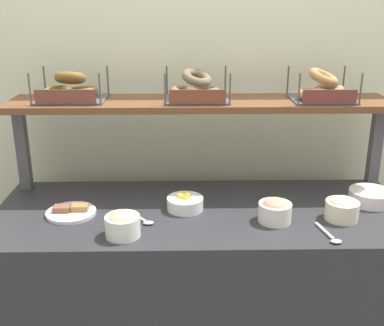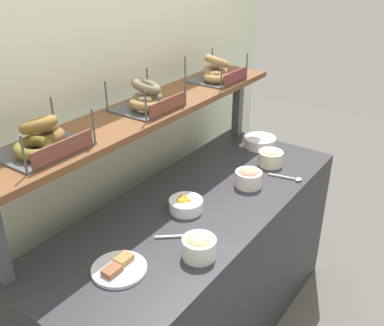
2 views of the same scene
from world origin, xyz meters
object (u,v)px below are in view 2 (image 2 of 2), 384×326
object	(u,v)px
bowl_lox_spread	(248,177)
bagel_basket_everything	(217,72)
bagel_basket_poppy	(147,98)
bowl_fruit_salad	(186,204)
bowl_potato_salad	(271,157)
serving_spoon_near_plate	(183,236)
serving_spoon_by_edge	(291,178)
serving_plate_white	(119,268)
bowl_egg_salad	(199,246)
bagel_basket_cinnamon_raisin	(41,139)
bowl_cream_cheese	(260,141)

from	to	relation	value
bowl_lox_spread	bagel_basket_everything	bearing A→B (deg)	54.87
bagel_basket_poppy	bowl_fruit_salad	bearing A→B (deg)	-102.55
bowl_potato_salad	serving_spoon_near_plate	bearing A→B (deg)	-179.72
serving_spoon_near_plate	serving_spoon_by_edge	world-z (taller)	same
serving_plate_white	bagel_basket_everything	bearing A→B (deg)	14.30
bowl_egg_salad	serving_spoon_by_edge	size ratio (longest dim) A/B	0.78
bowl_fruit_salad	serving_plate_white	distance (m)	0.49
bagel_basket_cinnamon_raisin	bowl_potato_salad	bearing A→B (deg)	-17.86
bagel_basket_poppy	serving_spoon_by_edge	bearing A→B (deg)	-46.56
serving_spoon_by_edge	bagel_basket_poppy	distance (m)	0.87
bowl_potato_salad	serving_spoon_near_plate	world-z (taller)	bowl_potato_salad
bagel_basket_poppy	bowl_potato_salad	bearing A→B (deg)	-31.52
bowl_fruit_salad	bowl_cream_cheese	bearing A→B (deg)	3.31
bowl_lox_spread	serving_spoon_near_plate	distance (m)	0.55
bowl_potato_salad	serving_plate_white	distance (m)	1.14
bowl_potato_salad	serving_spoon_near_plate	size ratio (longest dim) A/B	0.97
bowl_cream_cheese	bagel_basket_poppy	bearing A→B (deg)	165.21
serving_plate_white	bagel_basket_cinnamon_raisin	distance (m)	0.56
serving_spoon_near_plate	bowl_potato_salad	bearing A→B (deg)	0.28
serving_spoon_near_plate	bagel_basket_poppy	bearing A→B (deg)	57.91
bowl_fruit_salad	serving_spoon_by_edge	xyz separation A→B (m)	(0.56, -0.28, -0.02)
bagel_basket_everything	bowl_potato_salad	bearing A→B (deg)	-86.23
serving_plate_white	bagel_basket_cinnamon_raisin	world-z (taller)	bagel_basket_cinnamon_raisin
serving_plate_white	bagel_basket_everything	xyz separation A→B (m)	(1.11, 0.28, 0.47)
bowl_potato_salad	serving_spoon_by_edge	world-z (taller)	bowl_potato_salad
bowl_potato_salad	bowl_lox_spread	size ratio (longest dim) A/B	1.01
bowl_egg_salad	bagel_basket_everything	xyz separation A→B (m)	(0.87, 0.48, 0.43)
bowl_cream_cheese	serving_plate_white	bearing A→B (deg)	-176.07
serving_plate_white	serving_spoon_near_plate	bearing A→B (deg)	-13.20
bowl_egg_salad	bowl_fruit_salad	bearing A→B (deg)	45.01
bowl_cream_cheese	serving_spoon_by_edge	bearing A→B (deg)	-130.20
serving_plate_white	bowl_lox_spread	bearing A→B (deg)	-5.59
bowl_potato_salad	bowl_cream_cheese	distance (m)	0.24
bagel_basket_cinnamon_raisin	bagel_basket_everything	size ratio (longest dim) A/B	1.10
bowl_fruit_salad	bowl_lox_spread	distance (m)	0.39
bowl_cream_cheese	serving_spoon_near_plate	size ratio (longest dim) A/B	1.34
bowl_egg_salad	bagel_basket_everything	world-z (taller)	bagel_basket_everything
serving_spoon_by_edge	bagel_basket_poppy	world-z (taller)	bagel_basket_poppy
bagel_basket_poppy	bagel_basket_everything	distance (m)	0.57
bagel_basket_poppy	bagel_basket_everything	bearing A→B (deg)	-1.20
serving_spoon_near_plate	bagel_basket_everything	bearing A→B (deg)	23.96
bowl_egg_salad	serving_plate_white	xyz separation A→B (m)	(-0.25, 0.20, -0.04)
bowl_lox_spread	bagel_basket_cinnamon_raisin	distance (m)	1.06
bowl_fruit_salad	bowl_egg_salad	size ratio (longest dim) A/B	1.16
bowl_fruit_salad	serving_spoon_near_plate	bearing A→B (deg)	-146.60
bowl_fruit_salad	bowl_lox_spread	xyz separation A→B (m)	(0.37, -0.13, 0.02)
bowl_egg_salad	bagel_basket_everything	bearing A→B (deg)	29.04
bowl_potato_salad	bowl_cream_cheese	bearing A→B (deg)	41.15
bowl_cream_cheese	bagel_basket_cinnamon_raisin	bearing A→B (deg)	170.88
bowl_potato_salad	bagel_basket_everything	xyz separation A→B (m)	(-0.02, 0.35, 0.43)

